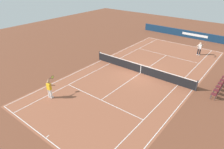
{
  "coord_description": "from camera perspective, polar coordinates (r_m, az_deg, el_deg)",
  "views": [
    {
      "loc": [
        16.8,
        9.41,
        9.65
      ],
      "look_at": [
        3.52,
        -1.08,
        0.9
      ],
      "focal_mm": 32.16,
      "sensor_mm": 36.0,
      "label": 1
    }
  ],
  "objects": [
    {
      "name": "spectator_chair_1",
      "position": [
        21.69,
        29.21,
        -1.31
      ],
      "size": [
        0.44,
        0.44,
        0.88
      ],
      "color": "#38383D",
      "rests_on": "ground_plane"
    },
    {
      "name": "spectator_chair_3",
      "position": [
        20.29,
        28.32,
        -2.99
      ],
      "size": [
        0.44,
        0.44,
        0.88
      ],
      "color": "#38383D",
      "rests_on": "ground_plane"
    },
    {
      "name": "tennis_player_near",
      "position": [
        17.62,
        -17.36,
        -3.72
      ],
      "size": [
        1.04,
        0.8,
        1.7
      ],
      "color": "white",
      "rests_on": "ground_plane"
    },
    {
      "name": "spectator_chair_2",
      "position": [
        20.99,
        28.78,
        -2.12
      ],
      "size": [
        0.44,
        0.44,
        0.88
      ],
      "color": "#38383D",
      "rests_on": "ground_plane"
    },
    {
      "name": "court_line_markings",
      "position": [
        21.54,
        8.09,
        0.44
      ],
      "size": [
        23.85,
        11.05,
        0.01
      ],
      "color": "white",
      "rests_on": "ground_plane"
    },
    {
      "name": "tennis_net",
      "position": [
        21.33,
        8.17,
        1.61
      ],
      "size": [
        0.1,
        11.7,
        1.08
      ],
      "color": "#2D2D33",
      "rests_on": "ground_plane"
    },
    {
      "name": "tennis_player_far",
      "position": [
        28.05,
        23.67,
        6.89
      ],
      "size": [
        1.04,
        0.8,
        1.7
      ],
      "color": "black",
      "rests_on": "ground_plane"
    },
    {
      "name": "court_slab",
      "position": [
        21.54,
        8.09,
        0.43
      ],
      "size": [
        24.2,
        11.4,
        0.0
      ],
      "primitive_type": "cube",
      "color": "#935138",
      "rests_on": "ground_plane"
    },
    {
      "name": "spectator_chair_5",
      "position": [
        18.91,
        27.3,
        -4.92
      ],
      "size": [
        0.44,
        0.44,
        0.88
      ],
      "color": "#38383D",
      "rests_on": "ground_plane"
    },
    {
      "name": "tennis_ball",
      "position": [
        21.56,
        13.82,
        -0.01
      ],
      "size": [
        0.07,
        0.07,
        0.07
      ],
      "primitive_type": "sphere",
      "color": "#CCE01E",
      "rests_on": "ground_plane"
    },
    {
      "name": "spectator_chair_4",
      "position": [
        19.6,
        27.83,
        -3.92
      ],
      "size": [
        0.44,
        0.44,
        0.88
      ],
      "color": "#38383D",
      "rests_on": "ground_plane"
    },
    {
      "name": "stadium_barrier",
      "position": [
        35.22,
        21.84,
        10.46
      ],
      "size": [
        0.26,
        17.0,
        1.13
      ],
      "color": "#112D4C",
      "rests_on": "ground_plane"
    },
    {
      "name": "ground_plane",
      "position": [
        21.54,
        8.09,
        0.43
      ],
      "size": [
        60.0,
        60.0,
        0.0
      ],
      "primitive_type": "plane",
      "color": "brown"
    }
  ]
}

